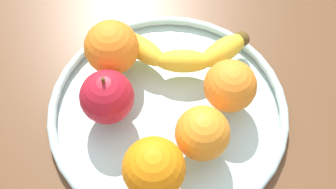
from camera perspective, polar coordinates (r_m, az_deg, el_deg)
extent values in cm
cube|color=brown|center=(61.95, 0.00, -3.29)|extent=(116.68, 116.68, 4.00)
cylinder|color=silver|center=(59.93, 0.00, -2.25)|extent=(31.08, 31.08, 0.60)
torus|color=silver|center=(59.15, 0.00, -1.82)|extent=(32.38, 32.38, 1.20)
ellipsoid|color=yellow|center=(61.99, -3.32, 5.88)|extent=(8.44, 5.23, 3.23)
ellipsoid|color=yellow|center=(60.71, 1.94, 4.37)|extent=(8.50, 5.93, 3.23)
ellipsoid|color=yellow|center=(62.24, 7.17, 5.69)|extent=(6.78, 8.41, 3.23)
ellipsoid|color=brown|center=(63.93, 9.60, 7.15)|extent=(2.97, 2.87, 2.26)
sphere|color=red|center=(55.82, -7.93, -0.32)|extent=(6.98, 6.98, 6.98)
cylinder|color=#593819|center=(52.73, -8.41, 1.76)|extent=(0.44, 0.44, 1.20)
sphere|color=orange|center=(53.11, 4.50, -5.05)|extent=(6.77, 6.77, 6.77)
sphere|color=orange|center=(56.77, 8.07, 1.10)|extent=(6.88, 6.88, 6.88)
sphere|color=orange|center=(50.80, -1.85, -9.55)|extent=(7.39, 7.39, 7.39)
sphere|color=orange|center=(59.90, -7.33, 6.07)|extent=(7.45, 7.45, 7.45)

